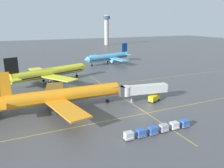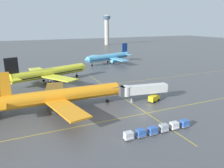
% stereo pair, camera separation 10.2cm
% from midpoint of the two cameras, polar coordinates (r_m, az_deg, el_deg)
% --- Properties ---
extents(ground_plane, '(600.00, 600.00, 0.00)m').
position_cam_midpoint_polar(ground_plane, '(65.35, 8.09, -6.92)').
color(ground_plane, '#4C4C4F').
extents(airliner_front_gate, '(40.79, 35.31, 12.72)m').
position_cam_midpoint_polar(airliner_front_gate, '(65.52, -13.07, -3.06)').
color(airliner_front_gate, orange).
rests_on(airliner_front_gate, ground).
extents(airliner_second_row, '(38.76, 33.20, 12.43)m').
position_cam_midpoint_polar(airliner_second_row, '(97.52, -16.06, 2.81)').
color(airliner_second_row, yellow).
rests_on(airliner_second_row, ground).
extents(airliner_third_row, '(37.06, 31.70, 11.83)m').
position_cam_midpoint_polar(airliner_third_row, '(139.38, -0.82, 7.06)').
color(airliner_third_row, '#5BB7E5').
rests_on(airliner_third_row, ground).
extents(taxiway_markings, '(150.68, 70.41, 0.01)m').
position_cam_midpoint_polar(taxiway_markings, '(76.69, 2.48, -3.31)').
color(taxiway_markings, yellow).
rests_on(taxiway_markings, ground).
extents(service_truck_red_van, '(4.49, 3.29, 2.10)m').
position_cam_midpoint_polar(service_truck_red_van, '(72.91, 10.97, -3.64)').
color(service_truck_red_van, yellow).
rests_on(service_truck_red_van, ground).
extents(baggage_cart_row_leftmost, '(2.75, 1.69, 1.86)m').
position_cam_midpoint_polar(baggage_cart_row_leftmost, '(49.47, 4.41, -13.31)').
color(baggage_cart_row_leftmost, '#99999E').
rests_on(baggage_cart_row_leftmost, ground).
extents(baggage_cart_row_second, '(2.75, 1.69, 1.86)m').
position_cam_midpoint_polar(baggage_cart_row_second, '(50.82, 7.62, -12.57)').
color(baggage_cart_row_second, '#99999E').
rests_on(baggage_cart_row_second, ground).
extents(baggage_cart_row_middle, '(2.75, 1.69, 1.86)m').
position_cam_midpoint_polar(baggage_cart_row_middle, '(52.29, 10.65, -11.86)').
color(baggage_cart_row_middle, '#99999E').
rests_on(baggage_cart_row_middle, ground).
extents(baggage_cart_row_fourth, '(2.75, 1.69, 1.86)m').
position_cam_midpoint_polar(baggage_cart_row_fourth, '(54.01, 13.41, -11.09)').
color(baggage_cart_row_fourth, '#99999E').
rests_on(baggage_cart_row_fourth, ground).
extents(baggage_cart_row_fifth, '(2.75, 1.69, 1.86)m').
position_cam_midpoint_polar(baggage_cart_row_fifth, '(55.80, 16.01, -10.38)').
color(baggage_cart_row_fifth, '#99999E').
rests_on(baggage_cart_row_fifth, ground).
extents(baggage_cart_row_rightmost, '(2.75, 1.69, 1.86)m').
position_cam_midpoint_polar(baggage_cart_row_rightmost, '(57.65, 18.49, -9.72)').
color(baggage_cart_row_rightmost, '#99999E').
rests_on(baggage_cart_row_rightmost, ground).
extents(jet_bridge, '(16.71, 5.13, 5.58)m').
position_cam_midpoint_polar(jet_bridge, '(71.24, 7.25, -1.50)').
color(jet_bridge, silver).
rests_on(jet_bridge, ground).
extents(control_tower, '(8.82, 8.82, 34.10)m').
position_cam_midpoint_polar(control_tower, '(259.28, -1.38, 14.59)').
color(control_tower, '#ADA89E').
rests_on(control_tower, ground).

